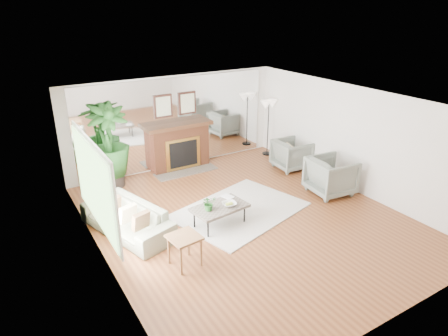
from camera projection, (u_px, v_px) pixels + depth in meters
ground at (247, 218)px, 8.48m from camera, size 7.00×7.00×0.00m
wall_left at (99, 199)px, 6.57m from camera, size 0.02×7.00×2.50m
wall_right at (353, 139)px, 9.44m from camera, size 0.02×7.00×2.50m
wall_back at (175, 122)px, 10.76m from camera, size 6.00×0.02×2.50m
mirror_panel at (176, 123)px, 10.74m from camera, size 5.40×0.04×2.40m
window_panel at (94, 184)px, 6.86m from camera, size 0.04×2.40×1.50m
fireplace at (180, 145)px, 10.80m from camera, size 1.85×0.83×2.05m
area_rug at (240, 210)px, 8.77m from camera, size 3.12×2.58×0.03m
coffee_table at (220, 208)px, 8.04m from camera, size 1.19×0.78×0.45m
sofa at (127, 218)px, 7.85m from camera, size 1.40×2.25×0.61m
armchair_back at (292, 154)px, 10.89m from camera, size 0.96×0.93×0.81m
armchair_front at (331, 176)px, 9.44m from camera, size 1.07×1.05×0.89m
side_table at (184, 241)px, 6.79m from camera, size 0.56×0.56×0.58m
potted_ficus at (109, 144)px, 9.57m from camera, size 1.02×1.02×2.06m
floor_lamp at (269, 109)px, 11.53m from camera, size 0.54×0.30×1.65m
tabletop_plant at (209, 203)px, 7.82m from camera, size 0.29×0.26×0.31m
fruit_bowl at (229, 204)px, 8.04m from camera, size 0.32×0.32×0.07m
book at (225, 198)px, 8.34m from camera, size 0.25×0.30×0.02m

